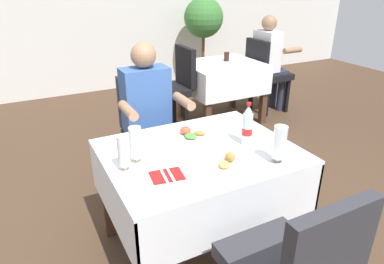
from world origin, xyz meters
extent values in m
plane|color=#473323|center=(0.00, 0.00, 0.00)|extent=(11.00, 11.00, 0.00)
cube|color=silver|center=(0.00, 3.81, 1.37)|extent=(11.00, 0.12, 2.74)
cube|color=white|center=(0.09, -0.08, 0.72)|extent=(1.14, 0.91, 0.02)
cube|color=white|center=(0.09, -0.52, 0.55)|extent=(1.14, 0.02, 0.32)
cube|color=white|center=(0.09, 0.37, 0.55)|extent=(1.14, 0.02, 0.32)
cube|color=white|center=(-0.47, -0.08, 0.55)|extent=(0.02, 0.91, 0.32)
cube|color=white|center=(0.65, -0.08, 0.55)|extent=(0.02, 0.91, 0.32)
cube|color=#472D1E|center=(0.60, -0.47, 0.36)|extent=(0.07, 0.07, 0.71)
cube|color=#472D1E|center=(-0.42, 0.32, 0.36)|extent=(0.07, 0.07, 0.71)
cube|color=#472D1E|center=(0.60, 0.32, 0.36)|extent=(0.07, 0.07, 0.71)
cube|color=#2D2D33|center=(0.09, 0.68, 0.49)|extent=(0.44, 0.44, 0.08)
cube|color=#2D2D33|center=(0.09, 0.93, 0.75)|extent=(0.42, 0.06, 0.44)
cube|color=black|center=(-0.08, 0.51, 0.23)|extent=(0.04, 0.04, 0.45)
cube|color=black|center=(0.26, 0.51, 0.23)|extent=(0.04, 0.04, 0.45)
cube|color=black|center=(-0.08, 0.85, 0.23)|extent=(0.04, 0.04, 0.45)
cube|color=black|center=(0.26, 0.85, 0.23)|extent=(0.04, 0.04, 0.45)
cube|color=#2D2D33|center=(0.09, -0.83, 0.49)|extent=(0.44, 0.44, 0.08)
cube|color=#2D2D33|center=(0.09, -1.08, 0.75)|extent=(0.42, 0.06, 0.44)
cylinder|color=#282D42|center=(-0.04, 0.48, 0.23)|extent=(0.10, 0.10, 0.45)
cylinder|color=#282D42|center=(0.12, 0.48, 0.23)|extent=(0.10, 0.10, 0.45)
cube|color=#282D42|center=(0.04, 0.64, 0.51)|extent=(0.34, 0.36, 0.12)
cube|color=#385B9E|center=(0.04, 0.72, 0.82)|extent=(0.36, 0.20, 0.50)
sphere|color=#997051|center=(0.04, 0.72, 1.17)|extent=(0.19, 0.19, 0.19)
cylinder|color=#997051|center=(-0.17, 0.49, 0.85)|extent=(0.07, 0.26, 0.07)
cylinder|color=#997051|center=(0.26, 0.49, 0.85)|extent=(0.07, 0.26, 0.07)
cube|color=white|center=(0.16, -0.32, 0.74)|extent=(0.26, 0.26, 0.01)
ellipsoid|color=#B77A38|center=(0.16, -0.29, 0.77)|extent=(0.07, 0.08, 0.06)
ellipsoid|color=gold|center=(0.10, -0.33, 0.76)|extent=(0.10, 0.10, 0.03)
cube|color=white|center=(0.13, 0.11, 0.74)|extent=(0.24, 0.24, 0.01)
ellipsoid|color=#C14C33|center=(0.10, 0.15, 0.77)|extent=(0.10, 0.10, 0.05)
ellipsoid|color=#4C8E38|center=(0.10, 0.08, 0.76)|extent=(0.09, 0.10, 0.03)
ellipsoid|color=#B77A38|center=(0.18, 0.10, 0.76)|extent=(0.09, 0.09, 0.03)
cylinder|color=white|center=(0.41, -0.41, 0.74)|extent=(0.07, 0.07, 0.01)
cylinder|color=white|center=(0.41, -0.41, 0.75)|extent=(0.02, 0.02, 0.03)
cylinder|color=white|center=(0.41, -0.41, 0.86)|extent=(0.07, 0.07, 0.19)
cylinder|color=black|center=(0.41, -0.41, 0.83)|extent=(0.07, 0.07, 0.13)
cylinder|color=white|center=(-0.30, -0.04, 0.74)|extent=(0.07, 0.07, 0.01)
cylinder|color=white|center=(-0.30, -0.04, 0.75)|extent=(0.02, 0.02, 0.03)
cylinder|color=white|center=(-0.30, -0.04, 0.86)|extent=(0.07, 0.07, 0.18)
cylinder|color=gold|center=(-0.30, -0.04, 0.83)|extent=(0.06, 0.06, 0.12)
cylinder|color=white|center=(-0.39, -0.10, 0.74)|extent=(0.07, 0.07, 0.01)
cylinder|color=white|center=(-0.39, -0.10, 0.75)|extent=(0.02, 0.02, 0.03)
cylinder|color=white|center=(-0.39, -0.10, 0.86)|extent=(0.06, 0.06, 0.17)
cylinder|color=#C68928|center=(-0.39, -0.10, 0.83)|extent=(0.06, 0.06, 0.13)
cylinder|color=silver|center=(0.38, -0.14, 0.84)|extent=(0.06, 0.06, 0.21)
cylinder|color=red|center=(0.38, -0.14, 0.83)|extent=(0.06, 0.06, 0.05)
cone|color=silver|center=(0.38, -0.14, 0.97)|extent=(0.06, 0.06, 0.05)
cylinder|color=red|center=(0.38, -0.14, 1.00)|extent=(0.03, 0.03, 0.02)
cube|color=maroon|center=(-0.21, -0.26, 0.74)|extent=(0.19, 0.15, 0.01)
cube|color=silver|center=(-0.23, -0.26, 0.74)|extent=(0.04, 0.19, 0.01)
cube|color=silver|center=(-0.19, -0.26, 0.74)|extent=(0.04, 0.19, 0.01)
cube|color=white|center=(1.42, 1.80, 0.72)|extent=(0.91, 0.79, 0.02)
cube|color=white|center=(1.42, 1.42, 0.55)|extent=(0.91, 0.02, 0.32)
cube|color=white|center=(1.42, 2.19, 0.55)|extent=(0.91, 0.02, 0.32)
cube|color=white|center=(0.98, 1.80, 0.55)|extent=(0.02, 0.79, 0.32)
cube|color=white|center=(1.87, 1.80, 0.55)|extent=(0.02, 0.79, 0.32)
cube|color=#472D1E|center=(1.03, 1.47, 0.36)|extent=(0.07, 0.07, 0.71)
cube|color=#472D1E|center=(1.82, 1.47, 0.36)|extent=(0.07, 0.07, 0.71)
cube|color=#472D1E|center=(1.03, 2.14, 0.36)|extent=(0.07, 0.07, 0.71)
cube|color=#472D1E|center=(1.82, 2.14, 0.36)|extent=(0.07, 0.07, 0.71)
cube|color=black|center=(0.67, 1.80, 0.49)|extent=(0.44, 0.44, 0.08)
cube|color=black|center=(0.92, 1.80, 0.75)|extent=(0.06, 0.42, 0.44)
cube|color=black|center=(0.50, 1.97, 0.23)|extent=(0.04, 0.04, 0.45)
cube|color=black|center=(0.50, 1.63, 0.23)|extent=(0.04, 0.04, 0.45)
cube|color=black|center=(0.84, 1.97, 0.23)|extent=(0.04, 0.04, 0.45)
cube|color=black|center=(0.84, 1.63, 0.23)|extent=(0.04, 0.04, 0.45)
cube|color=black|center=(2.18, 1.80, 0.49)|extent=(0.44, 0.44, 0.08)
cube|color=black|center=(1.93, 1.80, 0.75)|extent=(0.06, 0.42, 0.44)
cube|color=black|center=(2.35, 1.63, 0.23)|extent=(0.04, 0.04, 0.45)
cube|color=black|center=(2.35, 1.97, 0.23)|extent=(0.04, 0.04, 0.45)
cube|color=black|center=(2.01, 1.63, 0.23)|extent=(0.04, 0.04, 0.45)
cube|color=black|center=(2.01, 1.97, 0.23)|extent=(0.04, 0.04, 0.45)
cylinder|color=#282D42|center=(2.32, 1.72, 0.23)|extent=(0.10, 0.10, 0.45)
cylinder|color=#282D42|center=(2.32, 1.88, 0.23)|extent=(0.10, 0.10, 0.45)
cube|color=#282D42|center=(2.16, 1.80, 0.51)|extent=(0.36, 0.34, 0.12)
cube|color=silver|center=(2.08, 1.80, 0.82)|extent=(0.20, 0.36, 0.50)
sphere|color=#997051|center=(2.08, 1.80, 1.17)|extent=(0.19, 0.19, 0.19)
cylinder|color=#997051|center=(2.31, 1.59, 0.85)|extent=(0.26, 0.07, 0.07)
cylinder|color=#997051|center=(2.31, 2.02, 0.85)|extent=(0.26, 0.07, 0.07)
cylinder|color=black|center=(1.52, 1.88, 0.79)|extent=(0.06, 0.06, 0.11)
cylinder|color=brown|center=(1.97, 3.28, 0.19)|extent=(0.31, 0.31, 0.39)
cylinder|color=brown|center=(1.97, 3.28, 0.61)|extent=(0.05, 0.05, 0.46)
sphere|color=#387533|center=(1.97, 3.28, 1.09)|extent=(0.62, 0.62, 0.62)
camera|label=1|loc=(-0.81, -1.72, 1.70)|focal=32.41mm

